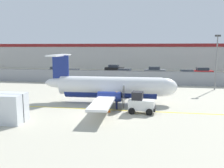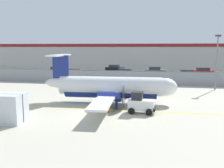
{
  "view_description": "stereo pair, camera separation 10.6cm",
  "coord_description": "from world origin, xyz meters",
  "px_view_note": "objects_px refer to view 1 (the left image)",
  "views": [
    {
      "loc": [
        4.55,
        -19.88,
        5.72
      ],
      "look_at": [
        0.11,
        5.94,
        1.8
      ],
      "focal_mm": 40.0,
      "sensor_mm": 36.0,
      "label": 1
    },
    {
      "loc": [
        4.65,
        -19.86,
        5.72
      ],
      "look_at": [
        0.11,
        5.94,
        1.8
      ],
      "focal_mm": 40.0,
      "sensor_mm": 36.0,
      "label": 2
    }
  ],
  "objects_px": {
    "parked_car_2": "(114,68)",
    "parked_car_5": "(186,74)",
    "commuter_airplane": "(113,87)",
    "cargo_container": "(8,108)",
    "baggage_tug": "(141,103)",
    "ground_crew_worker": "(117,99)",
    "traffic_cone_near_right": "(141,105)",
    "apron_light_pole": "(217,58)",
    "parked_car_3": "(125,73)",
    "parked_car_1": "(73,73)",
    "parked_car_4": "(155,71)",
    "parked_car_6": "(202,72)",
    "traffic_cone_near_left": "(108,109)",
    "parked_car_0": "(57,71)"
  },
  "relations": [
    {
      "from": "cargo_container",
      "to": "traffic_cone_near_right",
      "type": "relative_size",
      "value": 3.9
    },
    {
      "from": "cargo_container",
      "to": "parked_car_6",
      "type": "xyz_separation_m",
      "value": [
        20.04,
        34.19,
        -0.21
      ]
    },
    {
      "from": "parked_car_3",
      "to": "parked_car_4",
      "type": "relative_size",
      "value": 1.01
    },
    {
      "from": "ground_crew_worker",
      "to": "parked_car_2",
      "type": "distance_m",
      "value": 33.72
    },
    {
      "from": "commuter_airplane",
      "to": "apron_light_pole",
      "type": "distance_m",
      "value": 16.07
    },
    {
      "from": "cargo_container",
      "to": "parked_car_3",
      "type": "bearing_deg",
      "value": 76.42
    },
    {
      "from": "cargo_container",
      "to": "parked_car_1",
      "type": "relative_size",
      "value": 0.58
    },
    {
      "from": "parked_car_4",
      "to": "parked_car_6",
      "type": "bearing_deg",
      "value": 3.29
    },
    {
      "from": "parked_car_1",
      "to": "parked_car_3",
      "type": "bearing_deg",
      "value": 9.16
    },
    {
      "from": "commuter_airplane",
      "to": "parked_car_0",
      "type": "xyz_separation_m",
      "value": [
        -15.41,
        23.16,
        -0.71
      ]
    },
    {
      "from": "parked_car_4",
      "to": "parked_car_5",
      "type": "xyz_separation_m",
      "value": [
        5.41,
        -5.71,
        0.0
      ]
    },
    {
      "from": "commuter_airplane",
      "to": "cargo_container",
      "type": "relative_size",
      "value": 6.44
    },
    {
      "from": "traffic_cone_near_right",
      "to": "apron_light_pole",
      "type": "xyz_separation_m",
      "value": [
        9.21,
        11.81,
        3.99
      ]
    },
    {
      "from": "baggage_tug",
      "to": "traffic_cone_near_right",
      "type": "bearing_deg",
      "value": 97.12
    },
    {
      "from": "parked_car_3",
      "to": "parked_car_6",
      "type": "relative_size",
      "value": 1.01
    },
    {
      "from": "baggage_tug",
      "to": "ground_crew_worker",
      "type": "height_order",
      "value": "baggage_tug"
    },
    {
      "from": "traffic_cone_near_right",
      "to": "parked_car_4",
      "type": "xyz_separation_m",
      "value": [
        1.27,
        28.19,
        0.58
      ]
    },
    {
      "from": "commuter_airplane",
      "to": "parked_car_5",
      "type": "relative_size",
      "value": 3.77
    },
    {
      "from": "parked_car_3",
      "to": "cargo_container",
      "type": "bearing_deg",
      "value": -93.48
    },
    {
      "from": "commuter_airplane",
      "to": "traffic_cone_near_left",
      "type": "distance_m",
      "value": 3.99
    },
    {
      "from": "ground_crew_worker",
      "to": "parked_car_0",
      "type": "bearing_deg",
      "value": 102.11
    },
    {
      "from": "parked_car_6",
      "to": "traffic_cone_near_left",
      "type": "bearing_deg",
      "value": 61.23
    },
    {
      "from": "parked_car_0",
      "to": "parked_car_1",
      "type": "distance_m",
      "value": 6.44
    },
    {
      "from": "traffic_cone_near_right",
      "to": "apron_light_pole",
      "type": "distance_m",
      "value": 15.5
    },
    {
      "from": "cargo_container",
      "to": "ground_crew_worker",
      "type": "bearing_deg",
      "value": 32.68
    },
    {
      "from": "baggage_tug",
      "to": "cargo_container",
      "type": "relative_size",
      "value": 0.97
    },
    {
      "from": "parked_car_2",
      "to": "baggage_tug",
      "type": "bearing_deg",
      "value": -71.82
    },
    {
      "from": "cargo_container",
      "to": "parked_car_5",
      "type": "distance_m",
      "value": 33.07
    },
    {
      "from": "traffic_cone_near_left",
      "to": "parked_car_6",
      "type": "relative_size",
      "value": 0.15
    },
    {
      "from": "parked_car_6",
      "to": "apron_light_pole",
      "type": "xyz_separation_m",
      "value": [
        -1.12,
        -16.13,
        3.41
      ]
    },
    {
      "from": "parked_car_1",
      "to": "parked_car_2",
      "type": "xyz_separation_m",
      "value": [
        5.75,
        11.69,
        0.0
      ]
    },
    {
      "from": "commuter_airplane",
      "to": "parked_car_6",
      "type": "xyz_separation_m",
      "value": [
        13.34,
        26.22,
        -0.71
      ]
    },
    {
      "from": "baggage_tug",
      "to": "parked_car_5",
      "type": "bearing_deg",
      "value": 79.44
    },
    {
      "from": "parked_car_5",
      "to": "parked_car_2",
      "type": "bearing_deg",
      "value": -36.32
    },
    {
      "from": "parked_car_1",
      "to": "parked_car_4",
      "type": "height_order",
      "value": "same"
    },
    {
      "from": "ground_crew_worker",
      "to": "parked_car_2",
      "type": "height_order",
      "value": "same"
    },
    {
      "from": "parked_car_1",
      "to": "parked_car_3",
      "type": "distance_m",
      "value": 9.59
    },
    {
      "from": "traffic_cone_near_right",
      "to": "parked_car_2",
      "type": "relative_size",
      "value": 0.15
    },
    {
      "from": "cargo_container",
      "to": "traffic_cone_near_left",
      "type": "distance_m",
      "value": 8.17
    },
    {
      "from": "commuter_airplane",
      "to": "parked_car_4",
      "type": "distance_m",
      "value": 26.82
    },
    {
      "from": "parked_car_5",
      "to": "apron_light_pole",
      "type": "relative_size",
      "value": 0.59
    },
    {
      "from": "ground_crew_worker",
      "to": "cargo_container",
      "type": "bearing_deg",
      "value": -164.63
    },
    {
      "from": "cargo_container",
      "to": "parked_car_4",
      "type": "height_order",
      "value": "cargo_container"
    },
    {
      "from": "commuter_airplane",
      "to": "parked_car_2",
      "type": "bearing_deg",
      "value": 96.84
    },
    {
      "from": "parked_car_5",
      "to": "traffic_cone_near_left",
      "type": "bearing_deg",
      "value": 66.91
    },
    {
      "from": "parked_car_2",
      "to": "parked_car_5",
      "type": "bearing_deg",
      "value": -29.07
    },
    {
      "from": "cargo_container",
      "to": "parked_car_1",
      "type": "bearing_deg",
      "value": 95.4
    },
    {
      "from": "traffic_cone_near_left",
      "to": "parked_car_0",
      "type": "xyz_separation_m",
      "value": [
        -15.67,
        26.93,
        0.58
      ]
    },
    {
      "from": "parked_car_5",
      "to": "parked_car_6",
      "type": "height_order",
      "value": "same"
    },
    {
      "from": "parked_car_3",
      "to": "parked_car_5",
      "type": "height_order",
      "value": "same"
    }
  ]
}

